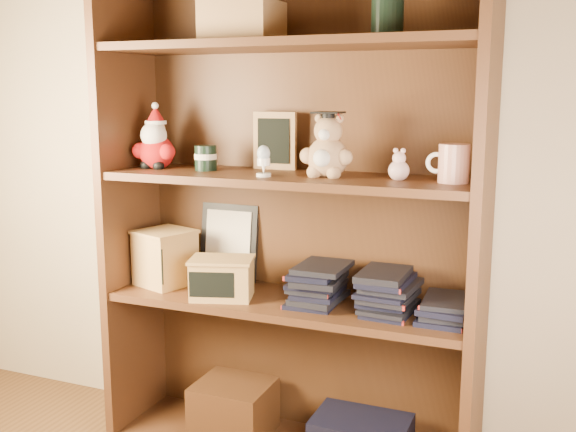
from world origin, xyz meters
name	(u,v)px	position (x,y,z in m)	size (l,w,h in m)	color
bookcase	(293,226)	(0.22, 1.36, 0.78)	(1.20, 0.35, 1.60)	#4B2A15
shelf_lower	(288,303)	(0.22, 1.30, 0.54)	(1.14, 0.33, 0.02)	#4B2A15
shelf_upper	(288,179)	(0.22, 1.30, 0.94)	(1.14, 0.33, 0.02)	#4B2A15
santa_plush	(155,144)	(-0.25, 1.30, 1.03)	(0.16, 0.11, 0.22)	#A50F0F
teachers_tin	(206,158)	(-0.07, 1.31, 0.99)	(0.07, 0.07, 0.08)	black
chalkboard_plaque	(275,142)	(0.12, 1.42, 1.04)	(0.15, 0.08, 0.19)	#9E7547
egg_cup	(264,160)	(0.17, 1.23, 1.00)	(0.04, 0.04, 0.09)	white
grad_teddy_bear	(327,151)	(0.35, 1.30, 1.03)	(0.16, 0.14, 0.20)	tan
pink_figurine	(399,168)	(0.56, 1.31, 0.99)	(0.06, 0.06, 0.10)	beige
teacher_mug	(453,163)	(0.72, 1.30, 1.00)	(0.12, 0.09, 0.11)	silver
certificate_frame	(229,242)	(-0.06, 1.44, 0.68)	(0.21, 0.05, 0.27)	black
treats_box	(165,257)	(-0.24, 1.30, 0.65)	(0.22, 0.22, 0.19)	tan
pencils_box	(222,278)	(0.02, 1.24, 0.62)	(0.23, 0.19, 0.13)	tan
book_stack_left	(318,283)	(0.32, 1.30, 0.61)	(0.14, 0.20, 0.13)	black
book_stack_mid	(387,291)	(0.54, 1.30, 0.61)	(0.14, 0.20, 0.13)	black
book_stack_right	(447,309)	(0.72, 1.30, 0.58)	(0.14, 0.20, 0.06)	black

